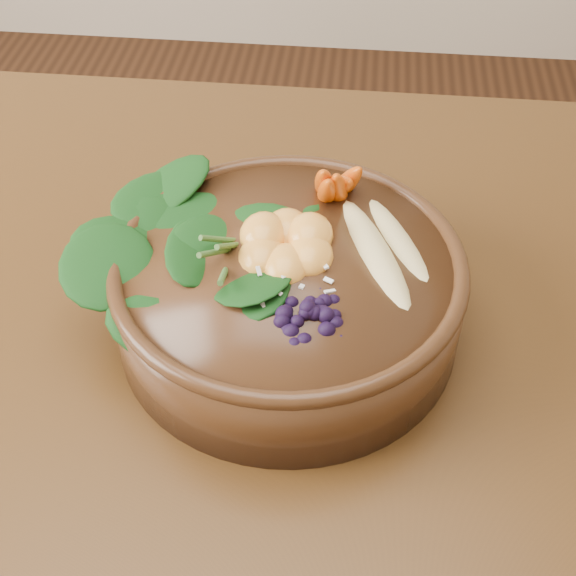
% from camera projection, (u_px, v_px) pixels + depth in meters
% --- Properties ---
extents(dining_table, '(1.60, 0.90, 0.75)m').
position_uv_depth(dining_table, '(55.00, 381.00, 0.83)').
color(dining_table, '#331C0C').
rests_on(dining_table, ground).
extents(stoneware_bowl, '(0.39, 0.39, 0.08)m').
position_uv_depth(stoneware_bowl, '(288.00, 296.00, 0.72)').
color(stoneware_bowl, '#442A17').
rests_on(stoneware_bowl, dining_table).
extents(kale_heap, '(0.25, 0.24, 0.05)m').
position_uv_depth(kale_heap, '(221.00, 202.00, 0.72)').
color(kale_heap, '#134012').
rests_on(kale_heap, stoneware_bowl).
extents(carrot_cluster, '(0.08, 0.08, 0.09)m').
position_uv_depth(carrot_cluster, '(330.00, 158.00, 0.73)').
color(carrot_cluster, '#DD5A0F').
rests_on(carrot_cluster, stoneware_bowl).
extents(banana_halves, '(0.11, 0.18, 0.03)m').
position_uv_depth(banana_halves, '(388.00, 232.00, 0.70)').
color(banana_halves, '#E0CC84').
rests_on(banana_halves, stoneware_bowl).
extents(mandarin_cluster, '(0.12, 0.12, 0.03)m').
position_uv_depth(mandarin_cluster, '(286.00, 232.00, 0.70)').
color(mandarin_cluster, '#FAA138').
rests_on(mandarin_cluster, stoneware_bowl).
extents(blueberry_pile, '(0.17, 0.15, 0.04)m').
position_uv_depth(blueberry_pile, '(308.00, 295.00, 0.64)').
color(blueberry_pile, black).
rests_on(blueberry_pile, stoneware_bowl).
extents(coconut_flakes, '(0.12, 0.10, 0.01)m').
position_uv_depth(coconut_flakes, '(295.00, 274.00, 0.68)').
color(coconut_flakes, white).
rests_on(coconut_flakes, stoneware_bowl).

